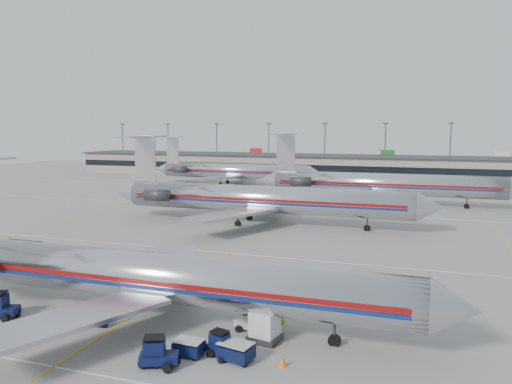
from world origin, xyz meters
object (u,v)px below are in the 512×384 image
at_px(tug_center, 157,353).
at_px(uld_container, 265,326).
at_px(jet_foreground, 142,275).
at_px(belt_loader, 259,324).
at_px(jet_second_row, 257,199).

height_order(tug_center, uld_container, uld_container).
relative_size(jet_foreground, tug_center, 17.67).
distance_m(tug_center, uld_container, 7.25).
relative_size(tug_center, uld_container, 1.10).
bearing_deg(jet_foreground, belt_loader, 3.34).
relative_size(jet_foreground, belt_loader, 10.62).
bearing_deg(jet_second_row, belt_loader, -71.37).
bearing_deg(belt_loader, jet_foreground, -158.82).
distance_m(jet_second_row, belt_loader, 38.71).
xyz_separation_m(jet_second_row, belt_loader, (12.33, -36.56, -3.15)).
distance_m(uld_container, belt_loader, 1.65).
bearing_deg(jet_foreground, tug_center, -52.57).
distance_m(jet_second_row, uld_container, 40.21).
xyz_separation_m(jet_foreground, belt_loader, (8.78, 0.51, -2.77)).
bearing_deg(tug_center, jet_second_row, 78.92).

